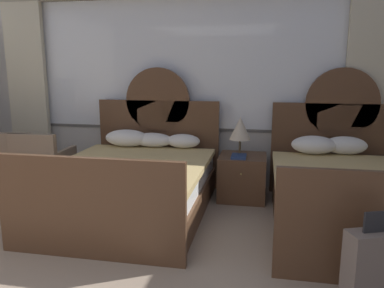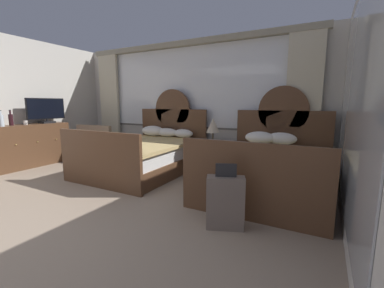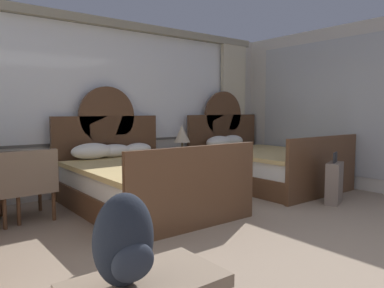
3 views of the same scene
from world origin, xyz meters
name	(u,v)px [view 3 (image 3 of 3)]	position (x,y,z in m)	size (l,w,h in m)	color
ground_plane	(379,281)	(0.00, 0.00, 0.00)	(24.00, 24.00, 0.00)	gray
wall_back_window	(123,101)	(0.00, 4.13, 1.45)	(5.97, 0.22, 2.70)	beige
wall_right_mirror	(359,107)	(3.02, 1.79, 1.35)	(0.08, 4.73, 2.70)	beige
bed_near_window	(142,181)	(-0.36, 2.94, 0.35)	(1.70, 2.24, 1.65)	brown
bed_near_mirror	(263,165)	(2.04, 2.93, 0.35)	(1.70, 2.24, 1.65)	brown
nightstand_between_beds	(185,171)	(0.84, 3.60, 0.28)	(0.58, 0.61, 0.56)	brown
table_lamp_on_nightstand	(182,134)	(0.80, 3.61, 0.90)	(0.27, 0.27, 0.49)	brown
book_on_nightstand	(187,154)	(0.80, 3.49, 0.57)	(0.18, 0.26, 0.03)	navy
armchair_by_window_left	(25,181)	(-1.73, 3.26, 0.47)	(0.64, 0.64, 0.84)	#84705B
backpack_on_bench	(125,242)	(-1.98, 0.27, 0.68)	(0.30, 0.23, 0.45)	#1E232D
suitcase_on_floor	(334,183)	(1.86, 1.49, 0.29)	(0.43, 0.30, 0.71)	#75665B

